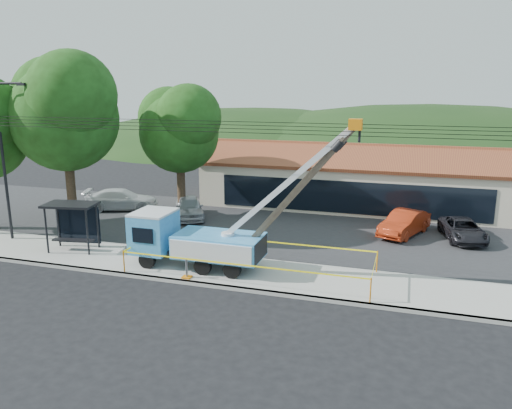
{
  "coord_description": "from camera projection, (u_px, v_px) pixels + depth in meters",
  "views": [
    {
      "loc": [
        7.79,
        -17.2,
        8.78
      ],
      "look_at": [
        0.84,
        5.0,
        3.22
      ],
      "focal_mm": 35.0,
      "sensor_mm": 36.0,
      "label": 1
    }
  ],
  "objects": [
    {
      "name": "streetlight",
      "position": [
        5.0,
        150.0,
        27.68
      ],
      "size": [
        2.13,
        0.22,
        9.0
      ],
      "color": "black",
      "rests_on": "ground"
    },
    {
      "name": "hill_center",
      "position": [
        428.0,
        151.0,
        68.41
      ],
      "size": [
        89.6,
        64.0,
        32.0
      ],
      "primitive_type": "ellipsoid",
      "color": "#173413",
      "rests_on": "ground"
    },
    {
      "name": "car_red",
      "position": [
        403.0,
        236.0,
        29.8
      ],
      "size": [
        3.11,
        4.64,
        1.45
      ],
      "primitive_type": "imported",
      "rotation": [
        0.0,
        0.0,
        -0.4
      ],
      "color": "#A22A10",
      "rests_on": "ground"
    },
    {
      "name": "caution_tape",
      "position": [
        250.0,
        256.0,
        23.54
      ],
      "size": [
        11.52,
        3.61,
        1.04
      ],
      "color": "orange",
      "rests_on": "ground"
    },
    {
      "name": "leaning_pole",
      "position": [
        294.0,
        193.0,
        22.44
      ],
      "size": [
        6.14,
        1.76,
        7.27
      ],
      "color": "brown",
      "rests_on": "ground"
    },
    {
      "name": "sidewalk",
      "position": [
        233.0,
        272.0,
        23.96
      ],
      "size": [
        60.0,
        4.0,
        0.15
      ],
      "primitive_type": "cube",
      "color": "#ADABA2",
      "rests_on": "ground"
    },
    {
      "name": "ground",
      "position": [
        200.0,
        307.0,
        20.27
      ],
      "size": [
        120.0,
        120.0,
        0.0
      ],
      "primitive_type": "plane",
      "color": "black",
      "rests_on": "ground"
    },
    {
      "name": "strip_mall",
      "position": [
        356.0,
        181.0,
        37.21
      ],
      "size": [
        22.5,
        8.53,
        4.67
      ],
      "color": "beige",
      "rests_on": "ground"
    },
    {
      "name": "car_dark",
      "position": [
        462.0,
        241.0,
        28.92
      ],
      "size": [
        2.79,
        4.63,
        1.2
      ],
      "primitive_type": "imported",
      "rotation": [
        0.0,
        0.0,
        0.19
      ],
      "color": "black",
      "rests_on": "ground"
    },
    {
      "name": "tree_lot",
      "position": [
        179.0,
        126.0,
        32.93
      ],
      "size": [
        6.3,
        5.6,
        8.94
      ],
      "color": "#332316",
      "rests_on": "ground"
    },
    {
      "name": "hill_west",
      "position": [
        255.0,
        145.0,
        75.68
      ],
      "size": [
        78.4,
        56.0,
        28.0
      ],
      "primitive_type": "ellipsoid",
      "color": "#173413",
      "rests_on": "ground"
    },
    {
      "name": "car_silver",
      "position": [
        190.0,
        219.0,
        33.61
      ],
      "size": [
        3.6,
        4.59,
        1.46
      ],
      "primitive_type": "imported",
      "rotation": [
        0.0,
        0.0,
        0.51
      ],
      "color": "#A8A9AF",
      "rests_on": "ground"
    },
    {
      "name": "bus_shelter",
      "position": [
        73.0,
        215.0,
        26.59
      ],
      "size": [
        2.92,
        2.09,
        2.58
      ],
      "rotation": [
        0.0,
        0.0,
        0.18
      ],
      "color": "black",
      "rests_on": "ground"
    },
    {
      "name": "parking_lot",
      "position": [
        276.0,
        228.0,
        31.39
      ],
      "size": [
        60.0,
        12.0,
        0.1
      ],
      "primitive_type": "cube",
      "color": "#28282B",
      "rests_on": "ground"
    },
    {
      "name": "utility_truck",
      "position": [
        194.0,
        239.0,
        24.21
      ],
      "size": [
        10.98,
        3.51,
        7.31
      ],
      "color": "black",
      "rests_on": "ground"
    },
    {
      "name": "tree_west_near",
      "position": [
        64.0,
        107.0,
        29.44
      ],
      "size": [
        7.56,
        6.72,
        10.8
      ],
      "color": "#332316",
      "rests_on": "ground"
    },
    {
      "name": "curb",
      "position": [
        219.0,
        286.0,
        22.2
      ],
      "size": [
        60.0,
        0.25,
        0.15
      ],
      "primitive_type": "cube",
      "color": "#ADABA2",
      "rests_on": "ground"
    },
    {
      "name": "car_white",
      "position": [
        122.0,
        211.0,
        35.91
      ],
      "size": [
        5.5,
        3.76,
        1.48
      ],
      "primitive_type": "imported",
      "rotation": [
        0.0,
        0.0,
        1.94
      ],
      "color": "silver",
      "rests_on": "ground"
    }
  ]
}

